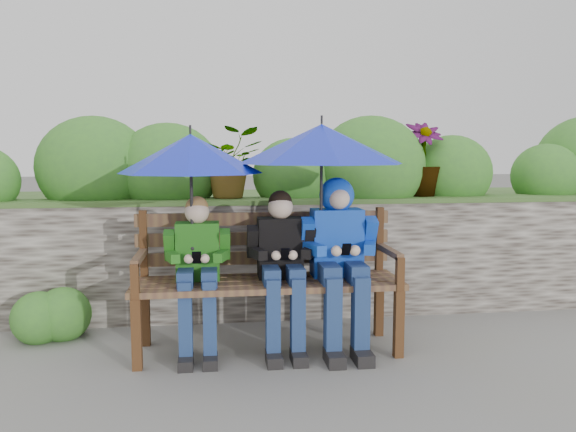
{
  "coord_description": "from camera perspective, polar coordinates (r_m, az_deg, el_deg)",
  "views": [
    {
      "loc": [
        -0.54,
        -4.05,
        1.43
      ],
      "look_at": [
        0.0,
        0.1,
        0.95
      ],
      "focal_mm": 35.0,
      "sensor_mm": 36.0,
      "label": 1
    }
  ],
  "objects": [
    {
      "name": "umbrella_right",
      "position": [
        4.0,
        3.43,
        7.31
      ],
      "size": [
        1.2,
        1.2,
        0.93
      ],
      "color": "#0F21C2",
      "rests_on": "ground"
    },
    {
      "name": "boy_right",
      "position": [
        4.06,
        5.24,
        -3.23
      ],
      "size": [
        0.55,
        0.67,
        1.24
      ],
      "color": "#1337B8",
      "rests_on": "ground"
    },
    {
      "name": "ground",
      "position": [
        4.33,
        0.18,
        -12.74
      ],
      "size": [
        60.0,
        60.0,
        0.0
      ],
      "primitive_type": "plane",
      "color": "slate",
      "rests_on": "ground"
    },
    {
      "name": "park_bench",
      "position": [
        4.09,
        -2.16,
        -5.57
      ],
      "size": [
        1.91,
        0.56,
        1.01
      ],
      "color": "#4B2D17",
      "rests_on": "ground"
    },
    {
      "name": "boy_left",
      "position": [
        3.98,
        -9.17,
        -4.94
      ],
      "size": [
        0.46,
        0.53,
        1.12
      ],
      "color": "#1E6215",
      "rests_on": "ground"
    },
    {
      "name": "boy_middle",
      "position": [
        4.0,
        -0.63,
        -4.58
      ],
      "size": [
        0.48,
        0.56,
        1.15
      ],
      "color": "black",
      "rests_on": "ground"
    },
    {
      "name": "garden_backdrop",
      "position": [
        5.71,
        -2.27,
        -1.27
      ],
      "size": [
        8.0,
        2.85,
        1.82
      ],
      "color": "#3F3730",
      "rests_on": "ground"
    },
    {
      "name": "umbrella_left",
      "position": [
        3.93,
        -9.86,
        6.24
      ],
      "size": [
        1.0,
        1.0,
        0.87
      ],
      "color": "#0F21C2",
      "rests_on": "ground"
    }
  ]
}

